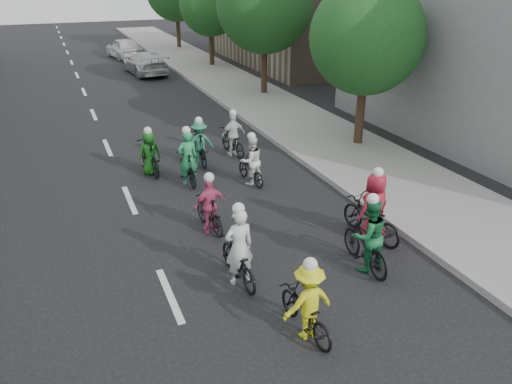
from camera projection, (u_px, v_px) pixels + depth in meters
ground at (170, 295)px, 10.29m from camera, size 120.00×120.00×0.00m
sidewalk_right at (298, 123)px, 21.47m from camera, size 4.00×80.00×0.15m
curb_right at (256, 127)px, 20.79m from camera, size 0.18×80.00×0.18m
bldg_se at (312, 2)px, 34.44m from camera, size 10.00×14.00×8.00m
tree_r_0 at (367, 37)px, 17.28m from camera, size 4.00×4.00×5.97m
tree_r_1 at (265, 4)px, 24.64m from camera, size 4.80×4.80×6.93m
tree_r_2 at (210, 5)px, 32.46m from camera, size 4.00×4.00×5.97m
cyclist_0 at (238, 256)px, 10.55m from camera, size 0.68×1.77×1.88m
cyclist_1 at (367, 241)px, 10.95m from camera, size 0.85×1.82×1.86m
cyclist_2 at (307, 307)px, 8.97m from camera, size 1.02×1.70×1.66m
cyclist_3 at (210, 209)px, 12.62m from camera, size 0.90×1.60×1.61m
cyclist_4 at (372, 214)px, 12.22m from camera, size 1.00×2.02×1.91m
cyclist_5 at (188, 164)px, 15.39m from camera, size 0.63×1.70×1.87m
cyclist_6 at (251, 165)px, 15.42m from camera, size 0.80×1.58×1.67m
cyclist_7 at (199, 145)px, 16.96m from camera, size 1.00×1.85×1.67m
cyclist_8 at (233, 139)px, 17.81m from camera, size 0.93×1.83×1.68m
cyclist_9 at (150, 156)px, 16.14m from camera, size 0.75×1.92×1.60m
follow_car_lead at (145, 63)px, 31.38m from camera, size 2.45×4.96×1.39m
follow_car_trail at (124, 48)px, 36.93m from camera, size 2.45×4.58×1.48m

